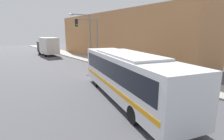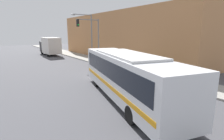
# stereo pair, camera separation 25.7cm
# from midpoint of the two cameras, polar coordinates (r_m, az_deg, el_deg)

# --- Properties ---
(ground_plane) EXTENTS (120.00, 120.00, 0.00)m
(ground_plane) POSITION_cam_midpoint_polar(r_m,az_deg,el_deg) (11.05, 10.55, -10.93)
(ground_plane) COLOR #47474C
(sidewalk) EXTENTS (3.23, 70.00, 0.14)m
(sidewalk) POSITION_cam_midpoint_polar(r_m,az_deg,el_deg) (30.49, -8.64, 4.07)
(sidewalk) COLOR gray
(sidewalk) RESTS_ON ground_plane
(building_facade) EXTENTS (6.00, 30.53, 7.32)m
(building_facade) POSITION_cam_midpoint_polar(r_m,az_deg,el_deg) (29.50, 2.68, 10.93)
(building_facade) COLOR #B27A4C
(building_facade) RESTS_ON ground_plane
(city_bus) EXTENTS (5.19, 11.08, 3.03)m
(city_bus) POSITION_cam_midpoint_polar(r_m,az_deg,el_deg) (11.19, 5.35, -1.08)
(city_bus) COLOR silver
(city_bus) RESTS_ON ground_plane
(delivery_truck) EXTENTS (2.34, 6.72, 3.35)m
(delivery_truck) POSITION_cam_midpoint_polar(r_m,az_deg,el_deg) (35.61, -19.36, 7.48)
(delivery_truck) COLOR silver
(delivery_truck) RESTS_ON ground_plane
(fire_hydrant) EXTENTS (0.27, 0.36, 0.78)m
(fire_hydrant) POSITION_cam_midpoint_polar(r_m,az_deg,el_deg) (16.35, 15.99, -1.66)
(fire_hydrant) COLOR gold
(fire_hydrant) RESTS_ON sidewalk
(traffic_light_pole) EXTENTS (3.28, 0.35, 5.92)m
(traffic_light_pole) POSITION_cam_midpoint_polar(r_m,az_deg,el_deg) (23.84, -6.33, 11.77)
(traffic_light_pole) COLOR slate
(traffic_light_pole) RESTS_ON sidewalk
(parking_meter) EXTENTS (0.14, 0.14, 1.21)m
(parking_meter) POSITION_cam_midpoint_polar(r_m,az_deg,el_deg) (21.18, 1.37, 3.11)
(parking_meter) COLOR slate
(parking_meter) RESTS_ON sidewalk
(street_lamp) EXTENTS (3.12, 0.28, 6.68)m
(street_lamp) POSITION_cam_midpoint_polar(r_m,az_deg,el_deg) (26.02, -7.28, 11.87)
(street_lamp) COLOR slate
(street_lamp) RESTS_ON sidewalk
(pedestrian_near_corner) EXTENTS (0.34, 0.34, 1.83)m
(pedestrian_near_corner) POSITION_cam_midpoint_polar(r_m,az_deg,el_deg) (17.68, 14.76, 1.28)
(pedestrian_near_corner) COLOR slate
(pedestrian_near_corner) RESTS_ON sidewalk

